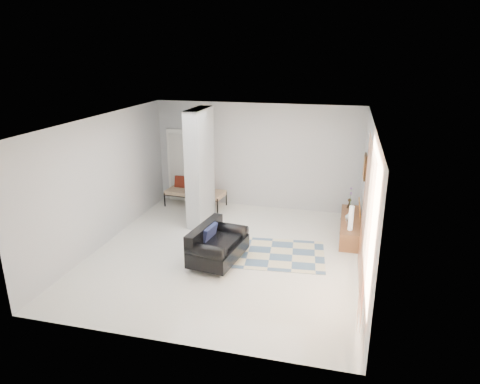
# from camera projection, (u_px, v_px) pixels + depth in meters

# --- Properties ---
(floor) EXTENTS (6.00, 6.00, 0.00)m
(floor) POSITION_uv_depth(u_px,v_px,m) (227.00, 253.00, 9.03)
(floor) COLOR white
(floor) RESTS_ON ground
(ceiling) EXTENTS (6.00, 6.00, 0.00)m
(ceiling) POSITION_uv_depth(u_px,v_px,m) (225.00, 121.00, 8.14)
(ceiling) COLOR white
(ceiling) RESTS_ON wall_back
(wall_back) EXTENTS (6.00, 0.00, 6.00)m
(wall_back) POSITION_uv_depth(u_px,v_px,m) (257.00, 156.00, 11.35)
(wall_back) COLOR silver
(wall_back) RESTS_ON ground
(wall_front) EXTENTS (6.00, 0.00, 6.00)m
(wall_front) POSITION_uv_depth(u_px,v_px,m) (166.00, 257.00, 5.82)
(wall_front) COLOR silver
(wall_front) RESTS_ON ground
(wall_left) EXTENTS (0.00, 6.00, 6.00)m
(wall_left) POSITION_uv_depth(u_px,v_px,m) (103.00, 181.00, 9.22)
(wall_left) COLOR silver
(wall_left) RESTS_ON ground
(wall_right) EXTENTS (0.00, 6.00, 6.00)m
(wall_right) POSITION_uv_depth(u_px,v_px,m) (368.00, 202.00, 7.95)
(wall_right) COLOR silver
(wall_right) RESTS_ON ground
(partition_column) EXTENTS (0.35, 1.20, 2.80)m
(partition_column) POSITION_uv_depth(u_px,v_px,m) (200.00, 167.00, 10.31)
(partition_column) COLOR #A7ABAE
(partition_column) RESTS_ON floor
(hallway_door) EXTENTS (0.85, 0.06, 2.04)m
(hallway_door) POSITION_uv_depth(u_px,v_px,m) (183.00, 166.00, 11.91)
(hallway_door) COLOR white
(hallway_door) RESTS_ON floor
(curtain) EXTENTS (0.00, 2.55, 2.55)m
(curtain) POSITION_uv_depth(u_px,v_px,m) (365.00, 221.00, 6.90)
(curtain) COLOR orange
(curtain) RESTS_ON wall_right
(wall_art) EXTENTS (0.04, 0.45, 0.55)m
(wall_art) POSITION_uv_depth(u_px,v_px,m) (365.00, 167.00, 9.37)
(wall_art) COLOR #3B2310
(wall_art) RESTS_ON wall_right
(media_console) EXTENTS (0.45, 1.93, 0.80)m
(media_console) POSITION_uv_depth(u_px,v_px,m) (350.00, 227.00, 9.87)
(media_console) COLOR brown
(media_console) RESTS_ON floor
(loveseat) EXTENTS (0.99, 1.49, 0.76)m
(loveseat) POSITION_uv_depth(u_px,v_px,m) (216.00, 245.00, 8.58)
(loveseat) COLOR silver
(loveseat) RESTS_ON floor
(daybed) EXTENTS (1.65, 0.83, 0.77)m
(daybed) POSITION_uv_depth(u_px,v_px,m) (195.00, 191.00, 11.69)
(daybed) COLOR black
(daybed) RESTS_ON floor
(area_rug) EXTENTS (2.39, 1.71, 0.01)m
(area_rug) POSITION_uv_depth(u_px,v_px,m) (270.00, 254.00, 9.00)
(area_rug) COLOR beige
(area_rug) RESTS_ON floor
(cylinder_lamp) EXTENTS (0.10, 0.10, 0.54)m
(cylinder_lamp) POSITION_uv_depth(u_px,v_px,m) (351.00, 218.00, 9.12)
(cylinder_lamp) COLOR white
(cylinder_lamp) RESTS_ON media_console
(bronze_figurine) EXTENTS (0.13, 0.13, 0.24)m
(bronze_figurine) POSITION_uv_depth(u_px,v_px,m) (349.00, 203.00, 10.46)
(bronze_figurine) COLOR black
(bronze_figurine) RESTS_ON media_console
(vase) EXTENTS (0.19, 0.19, 0.18)m
(vase) POSITION_uv_depth(u_px,v_px,m) (349.00, 216.00, 9.73)
(vase) COLOR white
(vase) RESTS_ON media_console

